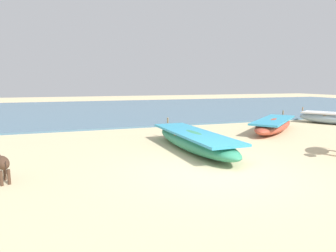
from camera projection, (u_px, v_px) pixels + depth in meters
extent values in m
plane|color=beige|center=(219.00, 171.00, 6.88)|extent=(80.00, 80.00, 0.00)
cube|color=slate|center=(111.00, 109.00, 22.70)|extent=(60.00, 20.00, 0.08)
ellipsoid|color=#338C66|center=(194.00, 141.00, 8.97)|extent=(1.28, 4.80, 0.55)
cube|color=#3399BF|center=(194.00, 133.00, 8.94)|extent=(1.24, 4.23, 0.07)
cube|color=olive|center=(189.00, 134.00, 9.28)|extent=(0.97, 0.15, 0.04)
cylinder|color=olive|center=(168.00, 120.00, 10.94)|extent=(0.06, 0.06, 0.20)
ellipsoid|color=#B74733|center=(273.00, 125.00, 12.35)|extent=(4.10, 3.63, 0.53)
cube|color=#3399BF|center=(274.00, 120.00, 12.31)|extent=(3.68, 3.28, 0.07)
cube|color=olive|center=(275.00, 121.00, 12.60)|extent=(0.68, 0.79, 0.04)
cylinder|color=olive|center=(283.00, 113.00, 14.00)|extent=(0.06, 0.06, 0.20)
ellipsoid|color=#8CA5B7|center=(331.00, 118.00, 14.69)|extent=(2.56, 3.18, 0.57)
cube|color=white|center=(332.00, 113.00, 14.65)|extent=(2.35, 2.86, 0.07)
cube|color=olive|center=(327.00, 115.00, 14.81)|extent=(0.92, 0.62, 0.04)
cylinder|color=olive|center=(303.00, 109.00, 15.50)|extent=(0.06, 0.06, 0.20)
ellipsoid|color=#4C3323|center=(2.00, 163.00, 5.98)|extent=(0.46, 0.67, 0.27)
cylinder|color=#4C3323|center=(5.00, 173.00, 6.19)|extent=(0.06, 0.06, 0.31)
cylinder|color=#4C3323|center=(1.00, 178.00, 5.84)|extent=(0.06, 0.06, 0.31)
cylinder|color=#4C3323|center=(9.00, 177.00, 5.92)|extent=(0.06, 0.06, 0.31)
cylinder|color=#2D2119|center=(6.00, 168.00, 5.73)|extent=(0.02, 0.02, 0.25)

